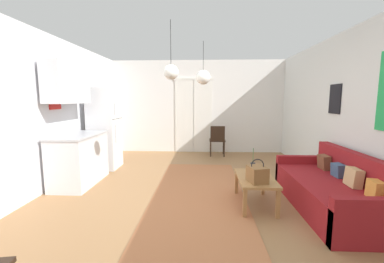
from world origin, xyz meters
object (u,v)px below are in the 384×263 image
at_px(couch, 334,191).
at_px(bamboo_vase, 253,168).
at_px(coffee_table, 255,181).
at_px(handbag, 257,174).
at_px(pendant_lamp_near, 171,72).
at_px(accent_chair, 217,139).
at_px(pendant_lamp_far, 203,77).
at_px(refrigerator, 105,128).

distance_m(couch, bamboo_vase, 1.14).
bearing_deg(coffee_table, handbag, -96.69).
distance_m(couch, pendant_lamp_near, 2.83).
relative_size(accent_chair, pendant_lamp_far, 1.01).
bearing_deg(accent_chair, handbag, 96.83).
bearing_deg(couch, pendant_lamp_far, 141.16).
distance_m(bamboo_vase, refrigerator, 3.40).
bearing_deg(accent_chair, refrigerator, 27.19).
height_order(couch, handbag, couch).
relative_size(handbag, refrigerator, 0.18).
distance_m(pendant_lamp_near, pendant_lamp_far, 1.37).
xyz_separation_m(handbag, refrigerator, (-2.91, 2.05, 0.36)).
bearing_deg(couch, bamboo_vase, 167.63).
relative_size(couch, coffee_table, 2.21).
bearing_deg(pendant_lamp_far, refrigerator, 168.11).
distance_m(coffee_table, accent_chair, 3.12).
xyz_separation_m(pendant_lamp_near, pendant_lamp_far, (0.45, 1.29, 0.04)).
relative_size(bamboo_vase, refrigerator, 0.22).
bearing_deg(pendant_lamp_near, coffee_table, -3.77).
relative_size(coffee_table, handbag, 2.78).
bearing_deg(bamboo_vase, coffee_table, -82.58).
relative_size(couch, refrigerator, 1.11).
xyz_separation_m(bamboo_vase, accent_chair, (-0.36, 2.97, -0.04)).
height_order(coffee_table, accent_chair, accent_chair).
relative_size(couch, pendant_lamp_far, 2.42).
relative_size(couch, bamboo_vase, 4.98).
distance_m(coffee_table, pendant_lamp_near, 1.98).
bearing_deg(handbag, bamboo_vase, 88.41).
distance_m(coffee_table, pendant_lamp_far, 2.23).
xyz_separation_m(couch, pendant_lamp_far, (-1.83, 1.48, 1.69)).
xyz_separation_m(refrigerator, pendant_lamp_near, (1.72, -1.74, 1.02)).
bearing_deg(pendant_lamp_near, accent_chair, 74.36).
height_order(coffee_table, pendant_lamp_far, pendant_lamp_far).
height_order(handbag, refrigerator, refrigerator).
bearing_deg(bamboo_vase, handbag, -91.59).
height_order(accent_chair, pendant_lamp_near, pendant_lamp_near).
relative_size(bamboo_vase, pendant_lamp_far, 0.49).
height_order(couch, coffee_table, couch).
bearing_deg(refrigerator, accent_chair, 26.38).
bearing_deg(accent_chair, coffee_table, 97.75).
distance_m(couch, pendant_lamp_far, 2.90).
relative_size(coffee_table, pendant_lamp_near, 1.08).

